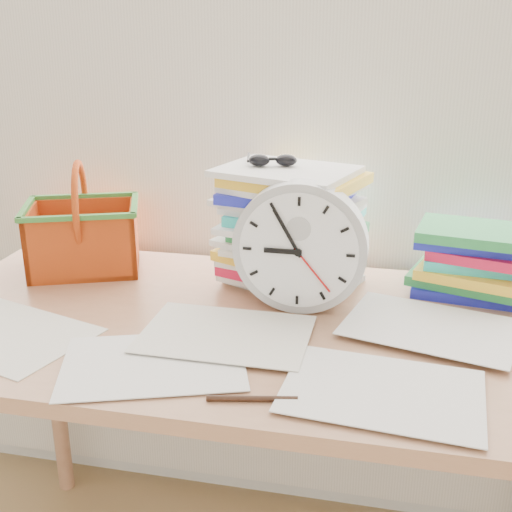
% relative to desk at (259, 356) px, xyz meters
% --- Properties ---
extents(curtain, '(2.40, 0.01, 2.50)m').
position_rel_desk_xyz_m(curtain, '(0.00, 0.38, 0.62)').
color(curtain, white).
rests_on(curtain, room_shell).
extents(desk, '(1.40, 0.70, 0.75)m').
position_rel_desk_xyz_m(desk, '(0.00, 0.00, 0.00)').
color(desk, '#A9724F').
rests_on(desk, ground).
extents(paper_stack, '(0.37, 0.33, 0.27)m').
position_rel_desk_xyz_m(paper_stack, '(0.03, 0.21, 0.21)').
color(paper_stack, white).
rests_on(paper_stack, desk).
extents(clock, '(0.27, 0.05, 0.27)m').
position_rel_desk_xyz_m(clock, '(0.07, 0.08, 0.21)').
color(clock, '#B0B0B0').
rests_on(clock, desk).
extents(sunglasses, '(0.14, 0.12, 0.03)m').
position_rel_desk_xyz_m(sunglasses, '(-0.02, 0.22, 0.35)').
color(sunglasses, black).
rests_on(sunglasses, paper_stack).
extents(book_stack, '(0.29, 0.25, 0.15)m').
position_rel_desk_xyz_m(book_stack, '(0.42, 0.23, 0.15)').
color(book_stack, white).
rests_on(book_stack, desk).
extents(basket, '(0.31, 0.28, 0.26)m').
position_rel_desk_xyz_m(basket, '(-0.47, 0.20, 0.20)').
color(basket, '#D44E14').
rests_on(basket, desk).
extents(pen, '(0.14, 0.04, 0.01)m').
position_rel_desk_xyz_m(pen, '(0.05, -0.28, 0.08)').
color(pen, black).
rests_on(pen, desk).
extents(scattered_papers, '(1.26, 0.42, 0.02)m').
position_rel_desk_xyz_m(scattered_papers, '(0.00, 0.00, 0.08)').
color(scattered_papers, white).
rests_on(scattered_papers, desk).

